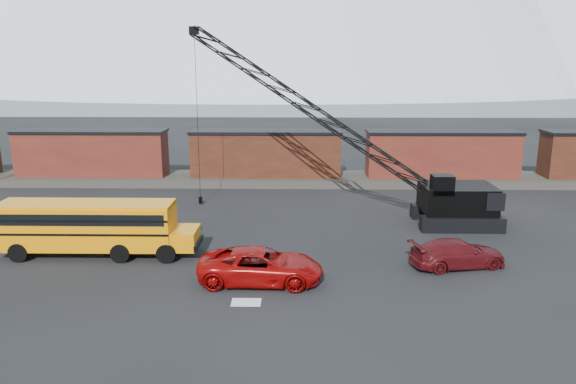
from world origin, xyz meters
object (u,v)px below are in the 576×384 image
red_pickup (261,266)px  crawler_crane (312,110)px  maroon_suv (458,253)px  school_bus (93,226)px

red_pickup → crawler_crane: 15.00m
maroon_suv → crawler_crane: (-7.88, 10.68, 6.89)m
red_pickup → maroon_suv: (10.74, 2.39, -0.12)m
red_pickup → maroon_suv: 11.00m
crawler_crane → red_pickup: bearing=-102.3°
school_bus → maroon_suv: size_ratio=2.20×
school_bus → maroon_suv: 20.78m
red_pickup → maroon_suv: red_pickup is taller
crawler_crane → maroon_suv: bearing=-53.6°
maroon_suv → crawler_crane: crawler_crane is taller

